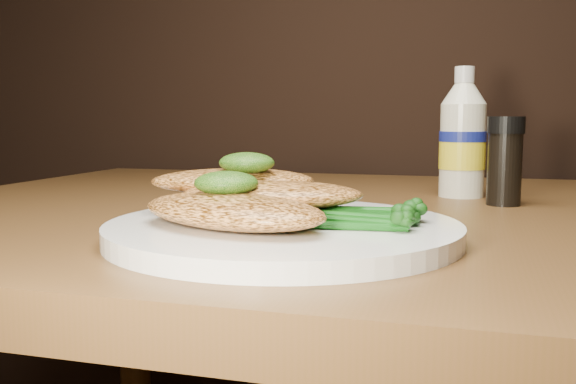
# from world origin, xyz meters

# --- Properties ---
(plate) EXTENTS (0.29, 0.29, 0.02)m
(plate) POSITION_xyz_m (-0.08, 0.84, 0.76)
(plate) COLOR white
(plate) RESTS_ON dining_table
(chicken_front) EXTENTS (0.19, 0.14, 0.03)m
(chicken_front) POSITION_xyz_m (-0.11, 0.80, 0.78)
(chicken_front) COLOR #EB974B
(chicken_front) RESTS_ON plate
(chicken_mid) EXTENTS (0.17, 0.11, 0.02)m
(chicken_mid) POSITION_xyz_m (-0.09, 0.85, 0.79)
(chicken_mid) COLOR #EB974B
(chicken_mid) RESTS_ON plate
(chicken_back) EXTENTS (0.16, 0.12, 0.02)m
(chicken_back) POSITION_xyz_m (-0.14, 0.88, 0.79)
(chicken_back) COLOR #EB974B
(chicken_back) RESTS_ON plate
(pesto_front) EXTENTS (0.06, 0.06, 0.02)m
(pesto_front) POSITION_xyz_m (-0.12, 0.82, 0.80)
(pesto_front) COLOR black
(pesto_front) RESTS_ON chicken_front
(pesto_back) EXTENTS (0.05, 0.05, 0.02)m
(pesto_back) POSITION_xyz_m (-0.12, 0.87, 0.81)
(pesto_back) COLOR black
(pesto_back) RESTS_ON chicken_back
(broccolini_bundle) EXTENTS (0.16, 0.13, 0.02)m
(broccolini_bundle) POSITION_xyz_m (-0.03, 0.85, 0.78)
(broccolini_bundle) COLOR #115111
(broccolini_bundle) RESTS_ON plate
(mayo_bottle) EXTENTS (0.07, 0.07, 0.16)m
(mayo_bottle) POSITION_xyz_m (0.05, 1.18, 0.83)
(mayo_bottle) COLOR #ECE8C8
(mayo_bottle) RESTS_ON dining_table
(pepper_grinder) EXTENTS (0.05, 0.05, 0.10)m
(pepper_grinder) POSITION_xyz_m (0.10, 1.11, 0.80)
(pepper_grinder) COLOR black
(pepper_grinder) RESTS_ON dining_table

